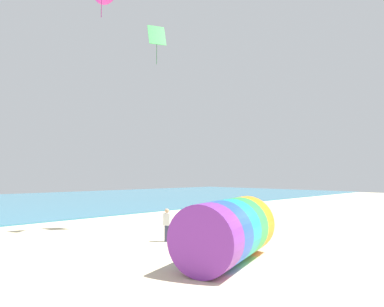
# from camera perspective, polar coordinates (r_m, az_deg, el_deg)

# --- Properties ---
(ground_plane) EXTENTS (120.00, 120.00, 0.00)m
(ground_plane) POSITION_cam_1_polar(r_m,az_deg,el_deg) (13.75, 16.44, -17.98)
(ground_plane) COLOR beige
(giant_inflatable_tube) EXTENTS (5.67, 3.93, 2.47)m
(giant_inflatable_tube) POSITION_cam_1_polar(r_m,az_deg,el_deg) (13.95, 5.99, -12.70)
(giant_inflatable_tube) COLOR purple
(giant_inflatable_tube) RESTS_ON ground
(kite_handler) EXTENTS (0.26, 0.38, 1.60)m
(kite_handler) POSITION_cam_1_polar(r_m,az_deg,el_deg) (17.95, 10.17, -11.98)
(kite_handler) COLOR #383D56
(kite_handler) RESTS_ON ground
(kite_green_diamond) EXTENTS (1.32, 1.13, 2.69)m
(kite_green_diamond) POSITION_cam_1_polar(r_m,az_deg,el_deg) (23.74, -5.89, 18.96)
(kite_green_diamond) COLOR green
(bystander_near_water) EXTENTS (0.38, 0.42, 1.70)m
(bystander_near_water) POSITION_cam_1_polar(r_m,az_deg,el_deg) (18.18, -4.22, -11.74)
(bystander_near_water) COLOR #383D56
(bystander_near_water) RESTS_ON ground
(bystander_mid_beach) EXTENTS (0.26, 0.38, 1.54)m
(bystander_mid_beach) POSITION_cam_1_polar(r_m,az_deg,el_deg) (26.44, 8.90, -9.34)
(bystander_mid_beach) COLOR #383D56
(bystander_mid_beach) RESTS_ON ground
(cooler_box) EXTENTS (0.58, 0.45, 0.36)m
(cooler_box) POSITION_cam_1_polar(r_m,az_deg,el_deg) (17.00, 9.34, -14.63)
(cooler_box) COLOR #268C4C
(cooler_box) RESTS_ON ground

